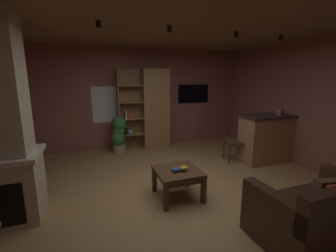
{
  "coord_description": "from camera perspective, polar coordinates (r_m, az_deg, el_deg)",
  "views": [
    {
      "loc": [
        -1.29,
        -3.26,
        1.87
      ],
      "look_at": [
        0.0,
        0.4,
        1.05
      ],
      "focal_mm": 24.31,
      "sensor_mm": 36.0,
      "label": 1
    }
  ],
  "objects": [
    {
      "name": "dining_chair",
      "position": [
        5.37,
        17.24,
        -3.08
      ],
      "size": [
        0.51,
        0.51,
        0.92
      ],
      "color": "#4C331E",
      "rests_on": "ground"
    },
    {
      "name": "track_light_spot_2",
      "position": [
        3.66,
        0.39,
        23.14
      ],
      "size": [
        0.07,
        0.07,
        0.09
      ],
      "primitive_type": "cylinder",
      "color": "black"
    },
    {
      "name": "wall_back",
      "position": [
        6.3,
        -7.6,
        6.85
      ],
      "size": [
        6.1,
        0.06,
        2.65
      ],
      "primitive_type": "cube",
      "color": "#8E544C",
      "rests_on": "ground"
    },
    {
      "name": "floor",
      "position": [
        3.97,
        2.0,
        -16.29
      ],
      "size": [
        5.98,
        5.7,
        0.02
      ],
      "primitive_type": "cube",
      "color": "#A37A4C",
      "rests_on": "ground"
    },
    {
      "name": "table_book_2",
      "position": [
        3.57,
        3.97,
        -10.33
      ],
      "size": [
        0.13,
        0.13,
        0.02
      ],
      "primitive_type": "cube",
      "rotation": [
        0.0,
        0.0,
        0.27
      ],
      "color": "gold",
      "rests_on": "coffee_table"
    },
    {
      "name": "tissue_box",
      "position": [
        5.65,
        26.29,
        3.11
      ],
      "size": [
        0.14,
        0.14,
        0.11
      ],
      "primitive_type": "cube",
      "rotation": [
        0.0,
        0.0,
        0.18
      ],
      "color": "#995972",
      "rests_on": "kitchen_bar_counter"
    },
    {
      "name": "track_light_spot_1",
      "position": [
        3.5,
        -17.09,
        23.2
      ],
      "size": [
        0.07,
        0.07,
        0.09
      ],
      "primitive_type": "cylinder",
      "color": "black"
    },
    {
      "name": "ceiling",
      "position": [
        3.59,
        2.34,
        24.66
      ],
      "size": [
        5.98,
        5.7,
        0.02
      ],
      "primitive_type": "cube",
      "color": "brown"
    },
    {
      "name": "table_book_0",
      "position": [
        3.54,
        2.14,
        -11.22
      ],
      "size": [
        0.14,
        0.1,
        0.03
      ],
      "primitive_type": "cube",
      "rotation": [
        0.0,
        0.0,
        0.08
      ],
      "color": "black",
      "rests_on": "coffee_table"
    },
    {
      "name": "leather_couch",
      "position": [
        3.35,
        34.13,
        -18.11
      ],
      "size": [
        1.46,
        0.89,
        0.84
      ],
      "color": "#382116",
      "rests_on": "ground"
    },
    {
      "name": "table_book_1",
      "position": [
        3.55,
        1.99,
        -10.73
      ],
      "size": [
        0.11,
        0.1,
        0.02
      ],
      "primitive_type": "cube",
      "rotation": [
        0.0,
        0.0,
        -0.05
      ],
      "color": "#2D4C8C",
      "rests_on": "coffee_table"
    },
    {
      "name": "coffee_table",
      "position": [
        3.66,
        2.47,
        -12.17
      ],
      "size": [
        0.68,
        0.68,
        0.46
      ],
      "color": "#4C331E",
      "rests_on": "ground"
    },
    {
      "name": "wall_mounted_tv",
      "position": [
        6.76,
        6.38,
        8.09
      ],
      "size": [
        0.94,
        0.06,
        0.53
      ],
      "color": "black"
    },
    {
      "name": "bookshelf_cabinet",
      "position": [
        6.14,
        -3.93,
        4.14
      ],
      "size": [
        1.36,
        0.41,
        2.11
      ],
      "color": "#997047",
      "rests_on": "ground"
    },
    {
      "name": "track_light_spot_3",
      "position": [
        4.24,
        16.73,
        21.13
      ],
      "size": [
        0.07,
        0.07,
        0.09
      ],
      "primitive_type": "cylinder",
      "color": "black"
    },
    {
      "name": "potted_floor_plant",
      "position": [
        5.91,
        -12.3,
        -1.87
      ],
      "size": [
        0.42,
        0.43,
        0.93
      ],
      "color": "#9E896B",
      "rests_on": "ground"
    },
    {
      "name": "track_light_spot_0",
      "position": [
        3.59,
        -35.3,
        21.32
      ],
      "size": [
        0.07,
        0.07,
        0.09
      ],
      "primitive_type": "cylinder",
      "color": "black"
    },
    {
      "name": "window_pane_back",
      "position": [
        6.16,
        -15.69,
        5.17
      ],
      "size": [
        0.62,
        0.01,
        0.93
      ],
      "primitive_type": "cube",
      "color": "white"
    },
    {
      "name": "kitchen_bar_counter",
      "position": [
        5.65,
        24.07,
        -2.77
      ],
      "size": [
        1.39,
        0.6,
        1.07
      ],
      "color": "#997047",
      "rests_on": "ground"
    },
    {
      "name": "track_light_spot_4",
      "position": [
        4.77,
        26.46,
        19.33
      ],
      "size": [
        0.07,
        0.07,
        0.09
      ],
      "primitive_type": "cylinder",
      "color": "black"
    },
    {
      "name": "wall_right",
      "position": [
        5.43,
        33.4,
        4.21
      ],
      "size": [
        0.06,
        5.7,
        2.65
      ],
      "primitive_type": "cube",
      "color": "#8E544C",
      "rests_on": "ground"
    }
  ]
}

